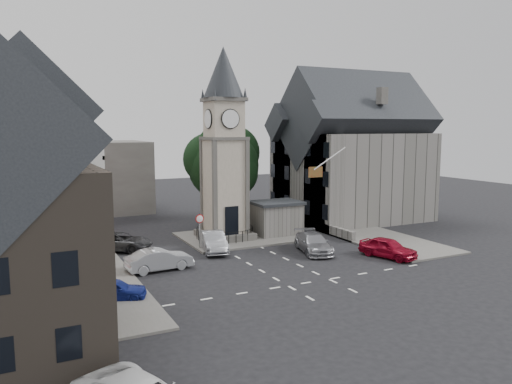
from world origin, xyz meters
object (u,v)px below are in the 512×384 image
car_east_red (388,248)px  pedestrian (334,218)px  clock_tower (224,145)px  car_west_blue (114,290)px  stone_shelter (276,218)px

car_east_red → pedestrian: size_ratio=2.33×
clock_tower → car_west_blue: (-11.50, -11.36, -7.51)m
stone_shelter → car_west_blue: 19.61m
car_east_red → pedestrian: 11.51m
car_east_red → clock_tower: bearing=110.7°
stone_shelter → clock_tower: bearing=174.2°
clock_tower → pedestrian: clock_tower is taller
clock_tower → car_east_red: clock_tower is taller
stone_shelter → car_east_red: (3.70, -10.50, -0.80)m
car_west_blue → car_east_red: (20.00, 0.37, 0.13)m
stone_shelter → car_west_blue: bearing=-146.3°
stone_shelter → car_west_blue: (-16.30, -10.87, -0.94)m
stone_shelter → pedestrian: stone_shelter is taller
car_east_red → pedestrian: (3.00, 11.11, 0.19)m
clock_tower → car_east_red: bearing=-52.3°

